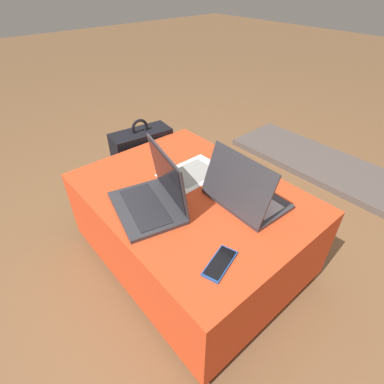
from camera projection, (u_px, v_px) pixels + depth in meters
ground_plane at (191, 256)px, 1.57m from camera, size 14.00×14.00×0.00m
ottoman at (191, 226)px, 1.44m from camera, size 1.02×0.76×0.42m
laptop_near at (153, 196)px, 1.20m from camera, size 0.37×0.31×0.25m
laptop_far at (244, 193)px, 1.23m from camera, size 0.33×0.24×0.23m
cell_phone at (220, 263)px, 0.99m from camera, size 0.11×0.16×0.01m
backpack at (143, 165)px, 1.87m from camera, size 0.23×0.36×0.52m
paper_sheet at (193, 173)px, 1.43m from camera, size 0.21×0.30×0.00m
fireplace_hearth at (324, 165)px, 2.24m from camera, size 1.40×0.50×0.04m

